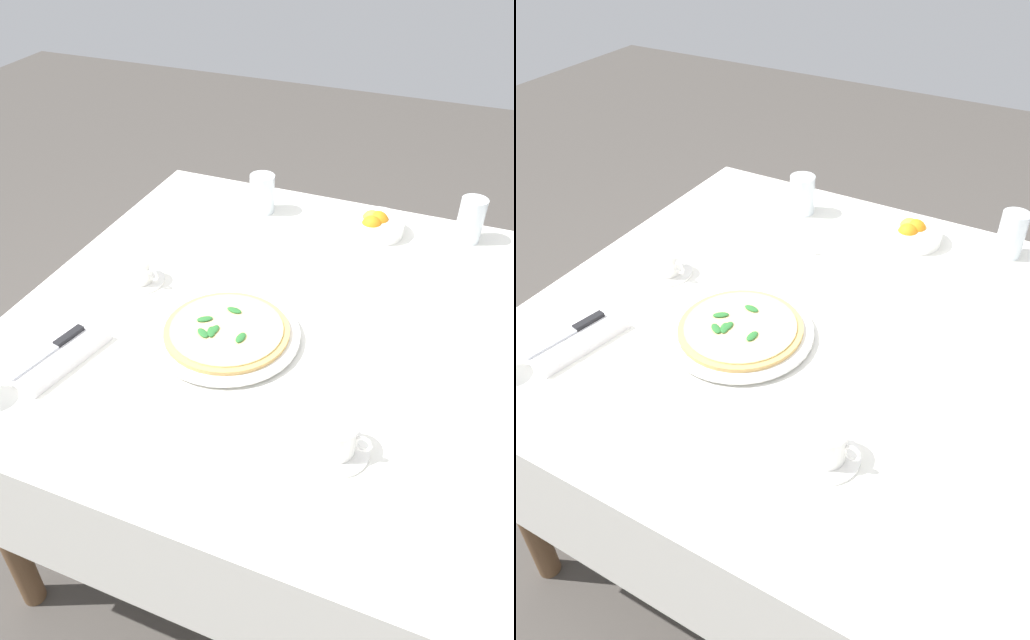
# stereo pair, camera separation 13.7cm
# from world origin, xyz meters

# --- Properties ---
(ground_plane) EXTENTS (8.00, 8.00, 0.00)m
(ground_plane) POSITION_xyz_m (0.00, 0.00, 0.00)
(ground_plane) COLOR #4C4742
(dining_table) EXTENTS (1.22, 1.22, 0.75)m
(dining_table) POSITION_xyz_m (0.00, 0.00, 0.63)
(dining_table) COLOR white
(dining_table) RESTS_ON ground_plane
(pizza_plate) EXTENTS (0.33, 0.33, 0.02)m
(pizza_plate) POSITION_xyz_m (0.13, -0.09, 0.77)
(pizza_plate) COLOR white
(pizza_plate) RESTS_ON dining_table
(pizza) EXTENTS (0.28, 0.28, 0.02)m
(pizza) POSITION_xyz_m (0.13, -0.09, 0.78)
(pizza) COLOR #DBAD60
(pizza) RESTS_ON pizza_plate
(coffee_cup_right_edge) EXTENTS (0.13, 0.13, 0.07)m
(coffee_cup_right_edge) POSITION_xyz_m (0.34, 0.22, 0.79)
(coffee_cup_right_edge) COLOR white
(coffee_cup_right_edge) RESTS_ON dining_table
(coffee_cup_far_left) EXTENTS (0.13, 0.13, 0.06)m
(coffee_cup_far_left) POSITION_xyz_m (0.01, -0.39, 0.78)
(coffee_cup_far_left) COLOR white
(coffee_cup_far_left) RESTS_ON dining_table
(coffee_cup_left_edge) EXTENTS (0.13, 0.13, 0.06)m
(coffee_cup_left_edge) POSITION_xyz_m (-0.24, 0.48, 0.78)
(coffee_cup_left_edge) COLOR white
(coffee_cup_left_edge) RESTS_ON dining_table
(water_glass_near_left) EXTENTS (0.07, 0.07, 0.12)m
(water_glass_near_left) POSITION_xyz_m (-0.51, 0.35, 0.81)
(water_glass_near_left) COLOR white
(water_glass_near_left) RESTS_ON dining_table
(water_glass_back_corner) EXTENTS (0.07, 0.07, 0.11)m
(water_glass_back_corner) POSITION_xyz_m (-0.45, -0.24, 0.80)
(water_glass_back_corner) COLOR white
(water_glass_back_corner) RESTS_ON dining_table
(napkin_folded) EXTENTS (0.24, 0.17, 0.02)m
(napkin_folded) POSITION_xyz_m (0.32, -0.41, 0.76)
(napkin_folded) COLOR white
(napkin_folded) RESTS_ON dining_table
(dinner_knife) EXTENTS (0.19, 0.06, 0.01)m
(dinner_knife) POSITION_xyz_m (0.33, -0.41, 0.78)
(dinner_knife) COLOR silver
(dinner_knife) RESTS_ON napkin_folded
(citrus_bowl) EXTENTS (0.15, 0.15, 0.07)m
(citrus_bowl) POSITION_xyz_m (-0.45, 0.10, 0.78)
(citrus_bowl) COLOR white
(citrus_bowl) RESTS_ON dining_table
(menu_card) EXTENTS (0.03, 0.09, 0.06)m
(menu_card) POSITION_xyz_m (-0.25, -0.14, 0.78)
(menu_card) COLOR white
(menu_card) RESTS_ON dining_table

